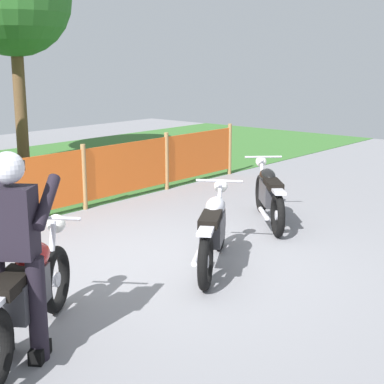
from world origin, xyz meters
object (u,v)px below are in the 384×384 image
Objects in this scene: motorcycle_trailing at (213,230)px; rider_third at (14,249)px; motorcycle_lead at (269,194)px; motorcycle_third at (27,293)px.

rider_third reaches higher than motorcycle_trailing.
motorcycle_trailing is at bearing 151.66° from motorcycle_lead.
motorcycle_lead is 2.04m from motorcycle_trailing.
rider_third is at bearing 151.12° from motorcycle_trailing.
rider_third is (-2.65, -0.12, 0.47)m from motorcycle_trailing.
motorcycle_lead is at bearing -16.40° from motorcycle_trailing.
motorcycle_third is at bearing 143.45° from motorcycle_lead.
motorcycle_trailing is 1.01× the size of rider_third.
rider_third is (-0.16, -0.11, 0.45)m from motorcycle_third.
motorcycle_third is 0.49m from rider_third.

